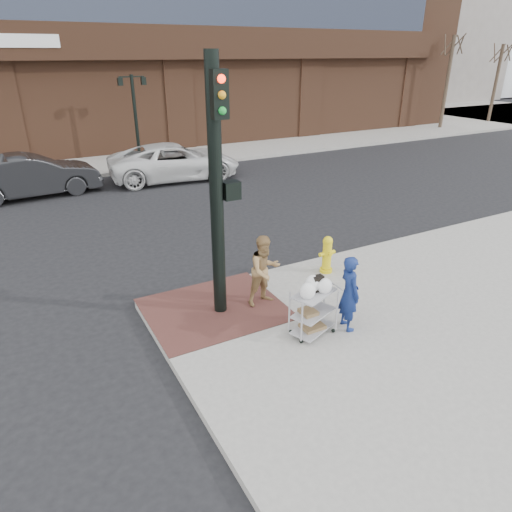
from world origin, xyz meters
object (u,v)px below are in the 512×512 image
woman_blue (349,293)px  pedestrian_tan (265,270)px  traffic_signal_pole (218,186)px  sedan_dark (31,176)px  lamp_post (135,109)px  utility_cart (313,309)px  fire_hydrant (327,254)px  minivan_white (175,162)px

woman_blue → pedestrian_tan: size_ratio=0.99×
traffic_signal_pole → pedestrian_tan: size_ratio=3.26×
woman_blue → sedan_dark: (-4.57, 13.18, -0.10)m
lamp_post → traffic_signal_pole: 15.43m
traffic_signal_pole → pedestrian_tan: (0.94, -0.14, -1.91)m
woman_blue → utility_cart: size_ratio=1.28×
sedan_dark → utility_cart: sedan_dark is taller
sedan_dark → utility_cart: size_ratio=4.13×
fire_hydrant → lamp_post: bearing=92.1°
woman_blue → fire_hydrant: size_ratio=1.63×
lamp_post → minivan_white: (0.50, -3.90, -1.84)m
utility_cart → fire_hydrant: bearing=48.0°
utility_cart → fire_hydrant: (1.85, 2.05, -0.06)m
woman_blue → utility_cart: woman_blue is taller
woman_blue → fire_hydrant: 2.50m
pedestrian_tan → utility_cart: bearing=-87.3°
traffic_signal_pole → utility_cart: 2.92m
minivan_white → traffic_signal_pole: bearing=171.1°
lamp_post → woman_blue: size_ratio=2.64×
lamp_post → woman_blue: 17.08m
pedestrian_tan → sedan_dark: size_ratio=0.31×
woman_blue → sedan_dark: bearing=29.0°
woman_blue → fire_hydrant: bearing=-17.4°
sedan_dark → lamp_post: bearing=-58.6°
lamp_post → traffic_signal_pole: size_ratio=0.80×
lamp_post → sedan_dark: (-5.17, -3.80, -1.81)m
traffic_signal_pole → fire_hydrant: traffic_signal_pole is taller
traffic_signal_pole → minivan_white: traffic_signal_pole is taller
pedestrian_tan → fire_hydrant: (2.08, 0.59, -0.29)m
lamp_post → woman_blue: (-0.60, -16.98, -1.71)m
lamp_post → fire_hydrant: lamp_post is taller
lamp_post → fire_hydrant: size_ratio=4.29×
woman_blue → minivan_white: 13.12m
sedan_dark → fire_hydrant: bearing=-157.4°
lamp_post → fire_hydrant: bearing=-87.9°
minivan_white → utility_cart: (-1.81, -12.93, -0.09)m
pedestrian_tan → fire_hydrant: size_ratio=1.65×
lamp_post → woman_blue: lamp_post is taller
pedestrian_tan → minivan_white: 11.64m
traffic_signal_pole → woman_blue: 3.21m
traffic_signal_pole → fire_hydrant: size_ratio=5.37×
traffic_signal_pole → lamp_post: bearing=80.8°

